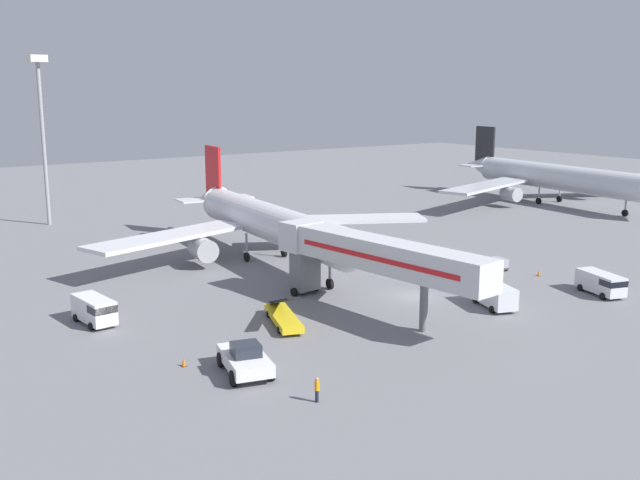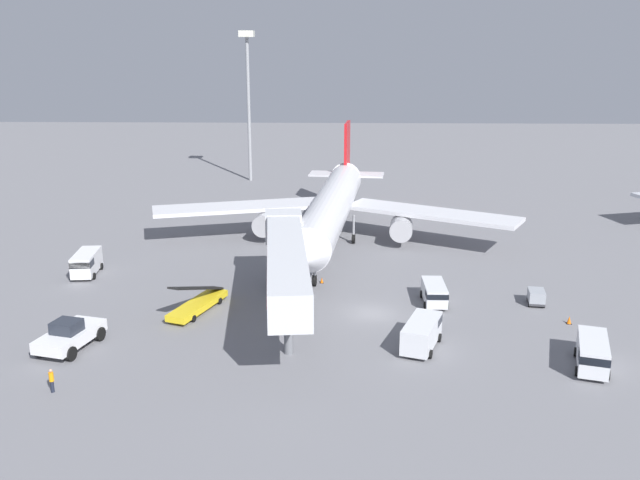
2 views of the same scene
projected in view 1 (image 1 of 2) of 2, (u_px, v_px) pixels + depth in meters
ground_plane at (416, 296)px, 71.98m from camera, size 300.00×300.00×0.00m
airplane_at_gate at (267, 222)px, 86.24m from camera, size 43.16×44.42×12.31m
jet_bridge at (368, 255)px, 65.49m from camera, size 5.57×24.21×7.15m
pushback_tug at (245, 359)px, 52.21m from camera, size 4.15×6.28×2.36m
belt_loader_truck at (284, 316)px, 63.25m from camera, size 4.28×7.62×3.43m
service_van_near_right at (602, 283)px, 72.29m from camera, size 3.47×5.70×2.15m
service_van_rear_right at (95, 309)px, 63.26m from camera, size 2.65×5.26×2.31m
service_van_near_left at (493, 294)px, 68.28m from camera, size 3.74×5.62×2.19m
service_van_mid_left at (440, 272)px, 76.91m from camera, size 2.12×4.59×1.86m
baggage_cart_mid_right at (498, 263)px, 82.22m from camera, size 1.66×2.19×1.36m
ground_crew_worker_foreground at (317, 389)px, 47.52m from camera, size 0.42×0.42×1.69m
safety_cone_alpha at (539, 273)px, 79.71m from camera, size 0.43×0.43×0.66m
safety_cone_bravo at (184, 362)px, 53.81m from camera, size 0.41×0.41×0.62m
safety_cone_charlie at (330, 284)px, 75.55m from camera, size 0.37×0.37×0.57m
airplane_background at (553, 177)px, 129.17m from camera, size 50.41×46.52×12.70m
apron_light_mast at (41, 108)px, 106.49m from camera, size 2.40×2.40×24.61m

